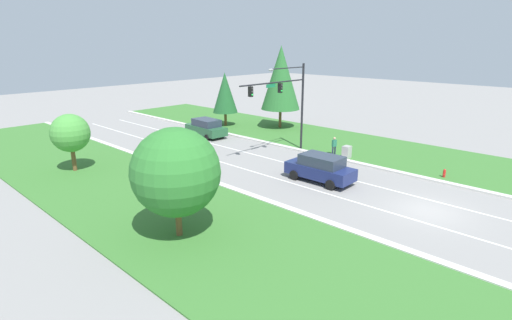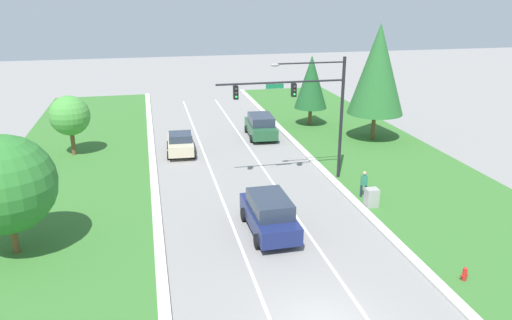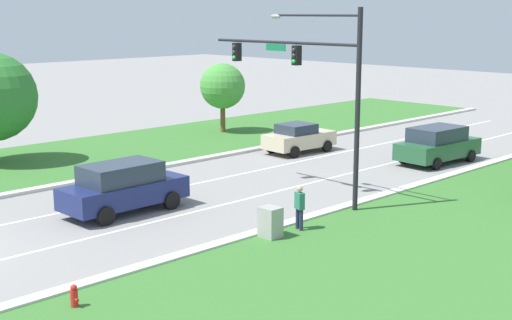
% 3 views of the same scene
% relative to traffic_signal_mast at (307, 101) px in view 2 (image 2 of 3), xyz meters
% --- Properties ---
extents(curb_strip_right, '(0.50, 90.00, 0.15)m').
position_rel_traffic_signal_mast_xyz_m(curb_strip_right, '(1.75, -14.31, -5.20)').
color(curb_strip_right, beige).
rests_on(curb_strip_right, ground_plane).
extents(lane_stripe_inner_right, '(0.14, 81.00, 0.01)m').
position_rel_traffic_signal_mast_xyz_m(lane_stripe_inner_right, '(-2.10, -14.31, -5.27)').
color(lane_stripe_inner_right, white).
rests_on(lane_stripe_inner_right, ground_plane).
extents(traffic_signal_mast, '(8.06, 0.41, 7.90)m').
position_rel_traffic_signal_mast_xyz_m(traffic_signal_mast, '(0.00, 0.00, 0.00)').
color(traffic_signal_mast, black).
rests_on(traffic_signal_mast, ground_plane).
extents(navy_suv, '(2.27, 5.02, 1.98)m').
position_rel_traffic_signal_mast_xyz_m(navy_suv, '(-4.00, -6.53, -4.25)').
color(navy_suv, navy).
rests_on(navy_suv, ground_plane).
extents(champagne_sedan, '(2.20, 4.25, 1.64)m').
position_rel_traffic_signal_mast_xyz_m(champagne_sedan, '(-7.41, 7.41, -4.45)').
color(champagne_sedan, beige).
rests_on(champagne_sedan, ground_plane).
extents(forest_suv, '(2.47, 5.02, 1.90)m').
position_rel_traffic_signal_mast_xyz_m(forest_suv, '(-0.48, 10.52, -4.31)').
color(forest_suv, '#235633').
rests_on(forest_suv, ground_plane).
extents(utility_cabinet, '(0.70, 0.60, 1.14)m').
position_rel_traffic_signal_mast_xyz_m(utility_cabinet, '(2.40, -4.84, -4.70)').
color(utility_cabinet, '#9E9E99').
rests_on(utility_cabinet, ground_plane).
extents(pedestrian, '(0.43, 0.33, 1.69)m').
position_rel_traffic_signal_mast_xyz_m(pedestrian, '(2.52, -3.48, -4.34)').
color(pedestrian, '#232842').
rests_on(pedestrian, ground_plane).
extents(fire_hydrant, '(0.34, 0.20, 0.70)m').
position_rel_traffic_signal_mast_xyz_m(fire_hydrant, '(2.96, -12.79, -4.93)').
color(fire_hydrant, red).
rests_on(fire_hydrant, ground_plane).
extents(conifer_near_right_tree, '(2.92, 2.92, 6.33)m').
position_rel_traffic_signal_mast_xyz_m(conifer_near_right_tree, '(4.72, 13.17, -1.30)').
color(conifer_near_right_tree, brown).
rests_on(conifer_near_right_tree, ground_plane).
extents(oak_near_left_tree, '(4.51, 4.51, 5.76)m').
position_rel_traffic_signal_mast_xyz_m(oak_near_left_tree, '(-16.10, -6.12, -1.78)').
color(oak_near_left_tree, brown).
rests_on(oak_near_left_tree, ground_plane).
extents(conifer_far_right_tree, '(4.45, 4.45, 9.37)m').
position_rel_traffic_signal_mast_xyz_m(conifer_far_right_tree, '(8.31, 7.66, 0.53)').
color(conifer_far_right_tree, brown).
rests_on(conifer_far_right_tree, ground_plane).
extents(oak_far_left_tree, '(2.91, 2.91, 4.52)m').
position_rel_traffic_signal_mast_xyz_m(oak_far_left_tree, '(-15.22, 8.72, -2.23)').
color(oak_far_left_tree, brown).
rests_on(oak_far_left_tree, ground_plane).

